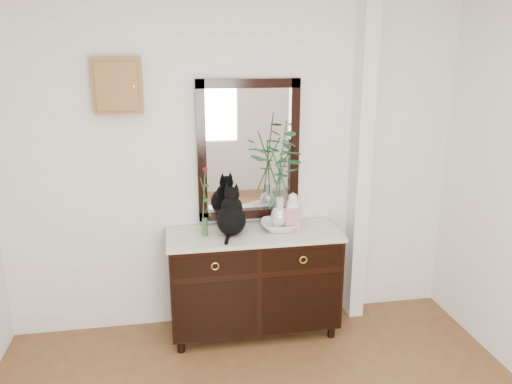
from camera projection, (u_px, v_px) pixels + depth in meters
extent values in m
cube|color=silver|center=(236.00, 162.00, 3.90)|extent=(3.60, 0.04, 2.70)
cube|color=silver|center=(361.00, 160.00, 3.99)|extent=(0.12, 0.20, 2.70)
cube|color=black|center=(254.00, 279.00, 3.92)|extent=(1.30, 0.50, 0.82)
cube|color=beige|center=(254.00, 234.00, 3.82)|extent=(1.33, 0.52, 0.03)
cube|color=black|center=(248.00, 151.00, 3.88)|extent=(0.80, 0.06, 1.10)
cube|color=white|center=(248.00, 150.00, 3.89)|extent=(0.66, 0.01, 0.96)
cube|color=brown|center=(117.00, 86.00, 3.56)|extent=(0.35, 0.10, 0.40)
imported|color=white|center=(279.00, 226.00, 3.86)|extent=(0.32, 0.32, 0.07)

